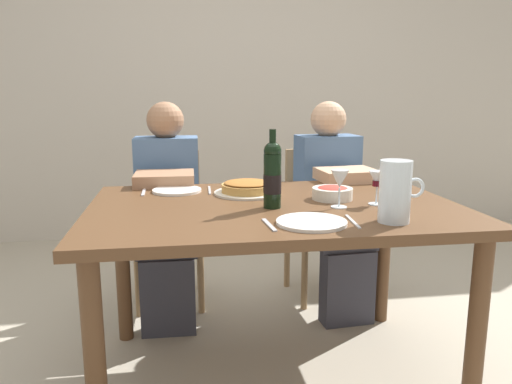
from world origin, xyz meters
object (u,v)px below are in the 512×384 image
object	(u,v)px
wine_glass_right_diner	(377,181)
chair_left	(170,216)
wine_glass_left_diner	(340,180)
chair_right	(319,212)
salad_bowl	(332,192)
water_pitcher	(395,195)
dining_table	(275,226)
diner_left	(167,205)
wine_bottle	(272,175)
dinner_plate_right_setting	(312,222)
dinner_plate_left_setting	(177,190)
baked_tart	(247,188)
diner_right	(334,201)

from	to	relation	value
wine_glass_right_diner	chair_left	xyz separation A→B (m)	(-0.86, 0.98, -0.36)
wine_glass_left_diner	chair_left	xyz separation A→B (m)	(-0.69, 1.01, -0.37)
chair_right	wine_glass_left_diner	bearing A→B (deg)	73.87
salad_bowl	water_pitcher	bearing A→B (deg)	-75.68
dining_table	wine_glass_right_diner	bearing A→B (deg)	-9.70
salad_bowl	wine_glass_right_diner	size ratio (longest dim) A/B	1.25
chair_left	water_pitcher	bearing A→B (deg)	124.22
diner_left	wine_bottle	bearing A→B (deg)	121.76
wine_glass_right_diner	dinner_plate_right_setting	distance (m)	0.43
wine_bottle	dinner_plate_left_setting	bearing A→B (deg)	134.63
baked_tart	wine_glass_left_diner	size ratio (longest dim) A/B	1.97
dining_table	diner_right	xyz separation A→B (m)	(0.46, 0.64, -0.05)
dinner_plate_right_setting	diner_left	size ratio (longest dim) A/B	0.21
dinner_plate_right_setting	diner_right	bearing A→B (deg)	67.89
water_pitcher	salad_bowl	bearing A→B (deg)	104.32
wine_bottle	dinner_plate_left_setting	size ratio (longest dim) A/B	1.39
chair_left	chair_right	distance (m)	0.89
baked_tart	wine_glass_right_diner	bearing A→B (deg)	-30.85
water_pitcher	wine_glass_right_diner	xyz separation A→B (m)	(0.05, 0.27, 0.00)
wine_bottle	baked_tart	world-z (taller)	wine_bottle
water_pitcher	chair_left	world-z (taller)	water_pitcher
chair_right	wine_bottle	bearing A→B (deg)	59.16
dining_table	salad_bowl	size ratio (longest dim) A/B	8.70
wine_bottle	wine_glass_right_diner	bearing A→B (deg)	-1.55
baked_tart	diner_left	xyz separation A→B (m)	(-0.37, 0.45, -0.17)
dinner_plate_left_setting	water_pitcher	bearing A→B (deg)	-41.09
salad_bowl	diner_right	bearing A→B (deg)	71.33
wine_bottle	chair_left	xyz separation A→B (m)	(-0.43, 0.97, -0.40)
diner_right	baked_tart	bearing A→B (deg)	33.29
chair_left	chair_right	bearing A→B (deg)	179.11
salad_bowl	diner_right	size ratio (longest dim) A/B	0.15
wine_bottle	chair_right	bearing A→B (deg)	63.51
dinner_plate_left_setting	chair_left	size ratio (longest dim) A/B	0.26
chair_left	salad_bowl	bearing A→B (deg)	130.96
wine_bottle	dinner_plate_right_setting	distance (m)	0.30
dinner_plate_left_setting	chair_right	world-z (taller)	chair_right
dinner_plate_right_setting	wine_glass_left_diner	bearing A→B (deg)	52.44
salad_bowl	chair_right	world-z (taller)	chair_right
dining_table	baked_tart	xyz separation A→B (m)	(-0.08, 0.22, 0.12)
baked_tart	wine_glass_left_diner	world-z (taller)	wine_glass_left_diner
wine_bottle	water_pitcher	distance (m)	0.48
wine_bottle	wine_glass_left_diner	xyz separation A→B (m)	(0.26, -0.04, -0.02)
dinner_plate_right_setting	chair_right	xyz separation A→B (m)	(0.38, 1.20, -0.27)
baked_tart	chair_left	bearing A→B (deg)	118.06
salad_bowl	wine_glass_left_diner	size ratio (longest dim) A/B	1.14
wine_glass_left_diner	dinner_plate_left_setting	bearing A→B (deg)	146.80
salad_bowl	diner_right	world-z (taller)	diner_right
chair_right	diner_right	size ratio (longest dim) A/B	0.75
wine_glass_left_diner	dinner_plate_right_setting	size ratio (longest dim) A/B	0.61
chair_left	chair_right	xyz separation A→B (m)	(0.89, -0.03, 0.00)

